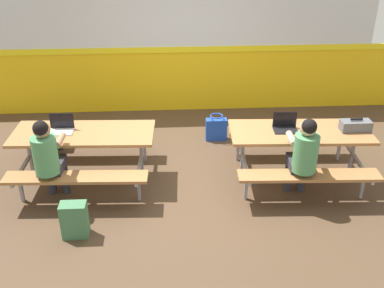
% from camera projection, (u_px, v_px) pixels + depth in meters
% --- Properties ---
extents(ground_plane, '(10.00, 10.00, 0.02)m').
position_uv_depth(ground_plane, '(192.00, 176.00, 6.52)').
color(ground_plane, '#4C3826').
extents(accent_backdrop, '(8.00, 0.14, 2.60)m').
position_uv_depth(accent_backdrop, '(184.00, 43.00, 8.04)').
color(accent_backdrop, yellow).
rests_on(accent_backdrop, ground).
extents(picnic_table_left, '(1.90, 1.62, 0.74)m').
position_uv_depth(picnic_table_left, '(84.00, 143.00, 6.15)').
color(picnic_table_left, '#9E6B3D').
rests_on(picnic_table_left, ground).
extents(picnic_table_right, '(1.90, 1.62, 0.74)m').
position_uv_depth(picnic_table_right, '(299.00, 142.00, 6.19)').
color(picnic_table_right, '#9E6B3D').
rests_on(picnic_table_right, ground).
extents(student_nearer, '(0.37, 0.53, 1.21)m').
position_uv_depth(student_nearer, '(48.00, 155.00, 5.59)').
color(student_nearer, '#2D2D38').
rests_on(student_nearer, ground).
extents(student_further, '(0.37, 0.53, 1.21)m').
position_uv_depth(student_further, '(304.00, 153.00, 5.64)').
color(student_further, '#2D2D38').
rests_on(student_further, ground).
extents(laptop_silver, '(0.33, 0.23, 0.22)m').
position_uv_depth(laptop_silver, '(61.00, 128.00, 6.08)').
color(laptop_silver, silver).
rests_on(laptop_silver, picnic_table_left).
extents(laptop_dark, '(0.33, 0.23, 0.22)m').
position_uv_depth(laptop_dark, '(285.00, 126.00, 6.12)').
color(laptop_dark, black).
rests_on(laptop_dark, picnic_table_right).
extents(toolbox_grey, '(0.40, 0.18, 0.18)m').
position_uv_depth(toolbox_grey, '(355.00, 126.00, 6.09)').
color(toolbox_grey, '#595B60').
rests_on(toolbox_grey, picnic_table_right).
extents(backpack_dark, '(0.30, 0.22, 0.44)m').
position_uv_depth(backpack_dark, '(75.00, 220.00, 5.25)').
color(backpack_dark, '#3F724C').
rests_on(backpack_dark, ground).
extents(tote_bag_bright, '(0.34, 0.21, 0.43)m').
position_uv_depth(tote_bag_bright, '(216.00, 129.00, 7.41)').
color(tote_bag_bright, '#1E47B2').
rests_on(tote_bag_bright, ground).
extents(satchel_spare, '(0.30, 0.22, 0.44)m').
position_uv_depth(satchel_spare, '(53.00, 135.00, 7.16)').
color(satchel_spare, black).
rests_on(satchel_spare, ground).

